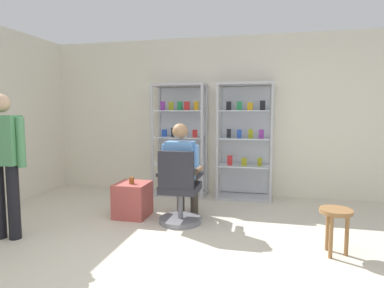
# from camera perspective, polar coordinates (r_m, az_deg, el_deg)

# --- Properties ---
(ground_plane) EXTENTS (7.20, 7.20, 0.00)m
(ground_plane) POSITION_cam_1_polar(r_m,az_deg,el_deg) (3.15, -5.59, -21.58)
(ground_plane) COLOR beige
(back_wall) EXTENTS (6.00, 0.10, 2.70)m
(back_wall) POSITION_cam_1_polar(r_m,az_deg,el_deg) (5.72, 3.94, 4.82)
(back_wall) COLOR silver
(back_wall) RESTS_ON ground
(display_cabinet_left) EXTENTS (0.90, 0.45, 1.90)m
(display_cabinet_left) POSITION_cam_1_polar(r_m,az_deg,el_deg) (5.62, -2.01, 0.92)
(display_cabinet_left) COLOR #B7B7BC
(display_cabinet_left) RESTS_ON ground
(display_cabinet_right) EXTENTS (0.90, 0.45, 1.90)m
(display_cabinet_right) POSITION_cam_1_polar(r_m,az_deg,el_deg) (5.44, 9.25, 0.67)
(display_cabinet_right) COLOR #B7B7BC
(display_cabinet_right) RESTS_ON ground
(office_chair) EXTENTS (0.56, 0.56, 0.96)m
(office_chair) POSITION_cam_1_polar(r_m,az_deg,el_deg) (4.20, -2.24, -8.71)
(office_chair) COLOR slate
(office_chair) RESTS_ON ground
(seated_shopkeeper) EXTENTS (0.49, 0.57, 1.29)m
(seated_shopkeeper) POSITION_cam_1_polar(r_m,az_deg,el_deg) (4.29, -1.70, -4.05)
(seated_shopkeeper) COLOR #3F382D
(seated_shopkeeper) RESTS_ON ground
(storage_crate) EXTENTS (0.43, 0.45, 0.47)m
(storage_crate) POSITION_cam_1_polar(r_m,az_deg,el_deg) (4.61, -10.36, -9.56)
(storage_crate) COLOR #B24C47
(storage_crate) RESTS_ON ground
(tea_glass) EXTENTS (0.07, 0.07, 0.09)m
(tea_glass) POSITION_cam_1_polar(r_m,az_deg,el_deg) (4.49, -10.53, -6.29)
(tea_glass) COLOR brown
(tea_glass) RESTS_ON storage_crate
(standing_customer) EXTENTS (0.52, 0.26, 1.63)m
(standing_customer) POSITION_cam_1_polar(r_m,az_deg,el_deg) (4.18, -30.12, -2.02)
(standing_customer) COLOR black
(standing_customer) RESTS_ON ground
(wooden_stool) EXTENTS (0.32, 0.32, 0.47)m
(wooden_stool) POSITION_cam_1_polar(r_m,az_deg,el_deg) (3.63, 23.87, -11.89)
(wooden_stool) COLOR olive
(wooden_stool) RESTS_ON ground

